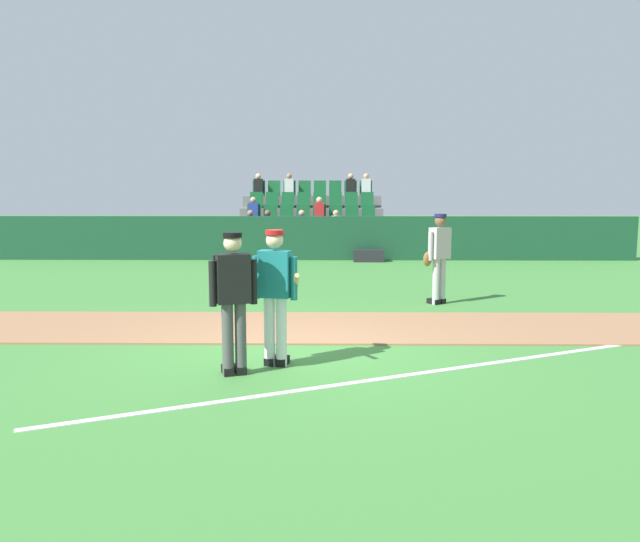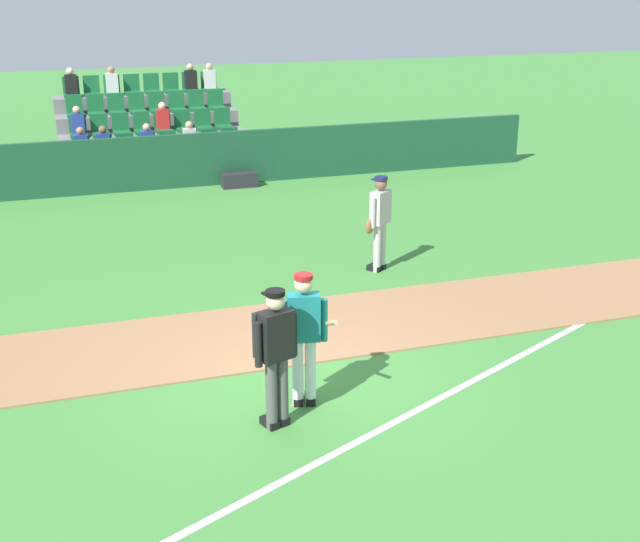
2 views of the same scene
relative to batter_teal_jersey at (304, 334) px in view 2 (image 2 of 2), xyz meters
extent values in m
plane|color=#42843A|center=(0.10, 0.75, -0.97)|extent=(80.00, 80.00, 0.00)
cube|color=#9E704C|center=(0.10, 2.25, -0.95)|extent=(28.00, 2.36, 0.03)
cube|color=white|center=(3.10, 0.25, -0.96)|extent=(10.87, 5.26, 0.01)
cube|color=#19472D|center=(0.10, 11.92, -0.29)|extent=(20.00, 0.16, 1.35)
cube|color=slate|center=(0.10, 14.22, -0.82)|extent=(5.00, 3.80, 0.30)
cube|color=slate|center=(0.10, 12.94, -0.47)|extent=(4.90, 0.85, 0.40)
cube|color=#196033|center=(-1.82, 12.84, -0.22)|extent=(0.44, 0.40, 0.08)
cube|color=#196033|center=(-1.82, 13.06, 0.03)|extent=(0.44, 0.08, 0.50)
cube|color=#263F99|center=(-1.82, 12.89, 0.08)|extent=(0.32, 0.22, 0.52)
sphere|color=#9E7051|center=(-1.82, 12.89, 0.43)|extent=(0.20, 0.20, 0.20)
cube|color=#196033|center=(-1.27, 12.84, -0.22)|extent=(0.44, 0.40, 0.08)
cube|color=#196033|center=(-1.27, 13.06, 0.03)|extent=(0.44, 0.08, 0.50)
cube|color=#263F99|center=(-1.27, 12.89, 0.08)|extent=(0.32, 0.22, 0.52)
sphere|color=brown|center=(-1.27, 12.89, 0.43)|extent=(0.20, 0.20, 0.20)
cube|color=#196033|center=(-0.72, 12.84, -0.22)|extent=(0.44, 0.40, 0.08)
cube|color=#196033|center=(-0.72, 13.06, 0.03)|extent=(0.44, 0.08, 0.50)
cube|color=#196033|center=(-0.17, 12.84, -0.22)|extent=(0.44, 0.40, 0.08)
cube|color=#196033|center=(-0.17, 13.06, 0.03)|extent=(0.44, 0.08, 0.50)
cube|color=#263F99|center=(-0.17, 12.89, 0.08)|extent=(0.32, 0.22, 0.52)
sphere|color=tan|center=(-0.17, 12.89, 0.43)|extent=(0.20, 0.20, 0.20)
cube|color=#196033|center=(0.38, 12.84, -0.22)|extent=(0.44, 0.40, 0.08)
cube|color=#196033|center=(0.38, 13.06, 0.03)|extent=(0.44, 0.08, 0.50)
cube|color=#196033|center=(0.93, 12.84, -0.22)|extent=(0.44, 0.40, 0.08)
cube|color=#196033|center=(0.93, 13.06, 0.03)|extent=(0.44, 0.08, 0.50)
cube|color=silver|center=(0.93, 12.89, 0.08)|extent=(0.32, 0.22, 0.52)
sphere|color=tan|center=(0.93, 12.89, 0.43)|extent=(0.20, 0.20, 0.20)
cube|color=#196033|center=(1.48, 12.84, -0.22)|extent=(0.44, 0.40, 0.08)
cube|color=#196033|center=(1.48, 13.06, 0.03)|extent=(0.44, 0.08, 0.50)
cube|color=#196033|center=(2.03, 12.84, -0.22)|extent=(0.44, 0.40, 0.08)
cube|color=#196033|center=(2.03, 13.06, 0.03)|extent=(0.44, 0.08, 0.50)
cube|color=slate|center=(0.10, 13.79, -0.07)|extent=(4.90, 0.85, 0.40)
cube|color=#196033|center=(-1.82, 13.69, 0.18)|extent=(0.44, 0.40, 0.08)
cube|color=#196033|center=(-1.82, 13.91, 0.43)|extent=(0.44, 0.08, 0.50)
cube|color=#263F99|center=(-1.82, 13.74, 0.48)|extent=(0.32, 0.22, 0.52)
sphere|color=tan|center=(-1.82, 13.74, 0.83)|extent=(0.20, 0.20, 0.20)
cube|color=#196033|center=(-1.27, 13.69, 0.18)|extent=(0.44, 0.40, 0.08)
cube|color=#196033|center=(-1.27, 13.91, 0.43)|extent=(0.44, 0.08, 0.50)
cube|color=#196033|center=(-0.72, 13.69, 0.18)|extent=(0.44, 0.40, 0.08)
cube|color=#196033|center=(-0.72, 13.91, 0.43)|extent=(0.44, 0.08, 0.50)
cube|color=#196033|center=(-0.17, 13.69, 0.18)|extent=(0.44, 0.40, 0.08)
cube|color=#196033|center=(-0.17, 13.91, 0.43)|extent=(0.44, 0.08, 0.50)
cube|color=#196033|center=(0.38, 13.69, 0.18)|extent=(0.44, 0.40, 0.08)
cube|color=#196033|center=(0.38, 13.91, 0.43)|extent=(0.44, 0.08, 0.50)
cube|color=red|center=(0.38, 13.74, 0.48)|extent=(0.32, 0.22, 0.52)
sphere|color=beige|center=(0.38, 13.74, 0.83)|extent=(0.20, 0.20, 0.20)
cube|color=#196033|center=(0.93, 13.69, 0.18)|extent=(0.44, 0.40, 0.08)
cube|color=#196033|center=(0.93, 13.91, 0.43)|extent=(0.44, 0.08, 0.50)
cube|color=#196033|center=(1.48, 13.69, 0.18)|extent=(0.44, 0.40, 0.08)
cube|color=#196033|center=(1.48, 13.91, 0.43)|extent=(0.44, 0.08, 0.50)
cube|color=#196033|center=(2.03, 13.69, 0.18)|extent=(0.44, 0.40, 0.08)
cube|color=#196033|center=(2.03, 13.91, 0.43)|extent=(0.44, 0.08, 0.50)
cube|color=slate|center=(0.10, 14.64, 0.33)|extent=(4.90, 0.85, 0.40)
cube|color=#196033|center=(-1.82, 14.54, 0.58)|extent=(0.44, 0.40, 0.08)
cube|color=#196033|center=(-1.82, 14.76, 0.83)|extent=(0.44, 0.08, 0.50)
cube|color=#196033|center=(-1.27, 14.54, 0.58)|extent=(0.44, 0.40, 0.08)
cube|color=#196033|center=(-1.27, 14.76, 0.83)|extent=(0.44, 0.08, 0.50)
cube|color=#196033|center=(-0.72, 14.54, 0.58)|extent=(0.44, 0.40, 0.08)
cube|color=#196033|center=(-0.72, 14.76, 0.83)|extent=(0.44, 0.08, 0.50)
cube|color=#196033|center=(-0.17, 14.54, 0.58)|extent=(0.44, 0.40, 0.08)
cube|color=#196033|center=(-0.17, 14.76, 0.83)|extent=(0.44, 0.08, 0.50)
cube|color=#196033|center=(0.38, 14.54, 0.58)|extent=(0.44, 0.40, 0.08)
cube|color=#196033|center=(0.38, 14.76, 0.83)|extent=(0.44, 0.08, 0.50)
cube|color=#196033|center=(0.93, 14.54, 0.58)|extent=(0.44, 0.40, 0.08)
cube|color=#196033|center=(0.93, 14.76, 0.83)|extent=(0.44, 0.08, 0.50)
cube|color=#196033|center=(1.48, 14.54, 0.58)|extent=(0.44, 0.40, 0.08)
cube|color=#196033|center=(1.48, 14.76, 0.83)|extent=(0.44, 0.08, 0.50)
cube|color=#196033|center=(2.03, 14.54, 0.58)|extent=(0.44, 0.40, 0.08)
cube|color=#196033|center=(2.03, 14.76, 0.83)|extent=(0.44, 0.08, 0.50)
cube|color=slate|center=(0.10, 15.49, 0.73)|extent=(4.90, 0.85, 0.40)
cube|color=#196033|center=(-1.82, 15.39, 0.98)|extent=(0.44, 0.40, 0.08)
cube|color=#196033|center=(-1.82, 15.61, 1.23)|extent=(0.44, 0.08, 0.50)
cube|color=black|center=(-1.82, 15.44, 1.28)|extent=(0.32, 0.22, 0.52)
sphere|color=beige|center=(-1.82, 15.44, 1.63)|extent=(0.20, 0.20, 0.20)
cube|color=#196033|center=(-1.27, 15.39, 0.98)|extent=(0.44, 0.40, 0.08)
cube|color=#196033|center=(-1.27, 15.61, 1.23)|extent=(0.44, 0.08, 0.50)
cube|color=#196033|center=(-0.72, 15.39, 0.98)|extent=(0.44, 0.40, 0.08)
cube|color=#196033|center=(-0.72, 15.61, 1.23)|extent=(0.44, 0.08, 0.50)
cube|color=silver|center=(-0.72, 15.44, 1.28)|extent=(0.32, 0.22, 0.52)
sphere|color=#9E7051|center=(-0.72, 15.44, 1.63)|extent=(0.20, 0.20, 0.20)
cube|color=#196033|center=(-0.17, 15.39, 0.98)|extent=(0.44, 0.40, 0.08)
cube|color=#196033|center=(-0.17, 15.61, 1.23)|extent=(0.44, 0.08, 0.50)
cube|color=#196033|center=(0.38, 15.39, 0.98)|extent=(0.44, 0.40, 0.08)
cube|color=#196033|center=(0.38, 15.61, 1.23)|extent=(0.44, 0.08, 0.50)
cube|color=#196033|center=(0.93, 15.39, 0.98)|extent=(0.44, 0.40, 0.08)
cube|color=#196033|center=(0.93, 15.61, 1.23)|extent=(0.44, 0.08, 0.50)
cube|color=#196033|center=(1.48, 15.39, 0.98)|extent=(0.44, 0.40, 0.08)
cube|color=#196033|center=(1.48, 15.61, 1.23)|extent=(0.44, 0.08, 0.50)
cube|color=black|center=(1.48, 15.44, 1.28)|extent=(0.32, 0.22, 0.52)
sphere|color=tan|center=(1.48, 15.44, 1.63)|extent=(0.20, 0.20, 0.20)
cube|color=#196033|center=(2.03, 15.39, 0.98)|extent=(0.44, 0.40, 0.08)
cube|color=#196033|center=(2.03, 15.61, 1.23)|extent=(0.44, 0.08, 0.50)
cube|color=silver|center=(2.03, 15.44, 1.28)|extent=(0.32, 0.22, 0.52)
sphere|color=tan|center=(2.03, 15.44, 1.63)|extent=(0.20, 0.20, 0.20)
cylinder|color=white|center=(-0.09, 0.01, -0.52)|extent=(0.14, 0.14, 0.90)
cylinder|color=white|center=(0.07, -0.02, -0.52)|extent=(0.14, 0.14, 0.90)
cube|color=black|center=(-0.07, 0.07, -0.92)|extent=(0.17, 0.28, 0.10)
cube|color=black|center=(0.08, 0.04, -0.92)|extent=(0.17, 0.28, 0.10)
cube|color=#197075|center=(-0.01, 0.00, 0.23)|extent=(0.44, 0.30, 0.60)
cylinder|color=#197075|center=(-0.25, 0.05, 0.18)|extent=(0.09, 0.09, 0.55)
cylinder|color=#197075|center=(0.24, -0.06, 0.18)|extent=(0.09, 0.09, 0.55)
sphere|color=beige|center=(-0.01, 0.00, 0.66)|extent=(0.22, 0.22, 0.22)
cylinder|color=#B21919|center=(-0.01, 0.00, 0.76)|extent=(0.23, 0.23, 0.06)
cube|color=#B21919|center=(0.01, 0.09, 0.73)|extent=(0.20, 0.16, 0.02)
cylinder|color=tan|center=(0.26, 0.04, 0.08)|extent=(0.12, 0.80, 0.41)
cylinder|color=#4C4C4C|center=(-0.55, -0.45, -0.52)|extent=(0.14, 0.14, 0.90)
cylinder|color=#4C4C4C|center=(-0.40, -0.40, -0.52)|extent=(0.14, 0.14, 0.90)
cube|color=black|center=(-0.57, -0.40, -0.92)|extent=(0.20, 0.28, 0.10)
cube|color=black|center=(-0.42, -0.34, -0.92)|extent=(0.20, 0.28, 0.10)
cube|color=black|center=(-0.48, -0.43, 0.23)|extent=(0.45, 0.34, 0.60)
cylinder|color=black|center=(-0.72, -0.51, 0.18)|extent=(0.09, 0.09, 0.55)
cylinder|color=black|center=(-0.24, -0.35, 0.18)|extent=(0.09, 0.09, 0.55)
sphere|color=beige|center=(-0.48, -0.43, 0.66)|extent=(0.22, 0.22, 0.22)
cylinder|color=black|center=(-0.48, -0.43, 0.76)|extent=(0.23, 0.23, 0.06)
cube|color=black|center=(-0.51, -0.33, 0.73)|extent=(0.21, 0.17, 0.02)
cube|color=black|center=(-0.52, -0.30, 0.23)|extent=(0.44, 0.22, 0.56)
cylinder|color=#B2B2B2|center=(2.77, 4.40, -0.52)|extent=(0.14, 0.14, 0.90)
cylinder|color=#B2B2B2|center=(2.90, 4.49, -0.52)|extent=(0.14, 0.14, 0.90)
cube|color=black|center=(2.74, 4.45, -0.92)|extent=(0.25, 0.28, 0.10)
cube|color=black|center=(2.87, 4.54, -0.92)|extent=(0.25, 0.28, 0.10)
cube|color=#B2B2B2|center=(2.84, 4.44, 0.23)|extent=(0.45, 0.41, 0.60)
cylinder|color=#B2B2B2|center=(2.63, 4.30, 0.18)|extent=(0.09, 0.09, 0.55)
cylinder|color=#B2B2B2|center=(3.04, 4.59, 0.18)|extent=(0.09, 0.09, 0.55)
sphere|color=brown|center=(2.84, 4.44, 0.66)|extent=(0.22, 0.22, 0.22)
cylinder|color=#191E4C|center=(2.84, 4.44, 0.76)|extent=(0.23, 0.23, 0.06)
cube|color=#191E4C|center=(2.78, 4.52, 0.73)|extent=(0.22, 0.20, 0.02)
ellipsoid|color=brown|center=(2.59, 4.33, -0.07)|extent=(0.23, 0.21, 0.28)
cube|color=#232328|center=(1.89, 11.47, -0.79)|extent=(0.90, 0.36, 0.36)
camera|label=1|loc=(0.67, -8.31, 1.37)|focal=37.07mm
camera|label=2|loc=(-2.88, -9.21, 4.25)|focal=47.86mm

